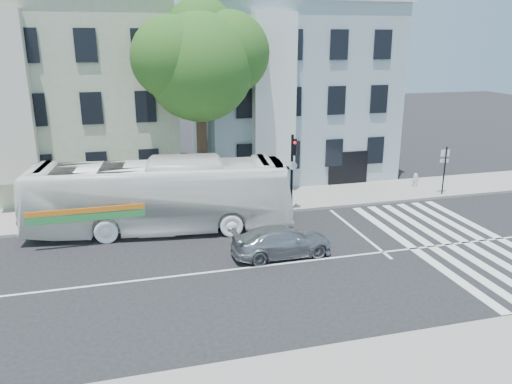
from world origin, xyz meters
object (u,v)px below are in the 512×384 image
object	(u,v)px
bus	(160,196)
sedan	(282,241)
fire_hydrant	(415,180)
traffic_signal	(293,163)

from	to	relation	value
bus	sedan	bearing A→B (deg)	-125.54
sedan	fire_hydrant	xyz separation A→B (m)	(11.06, 7.43, -0.05)
traffic_signal	sedan	bearing A→B (deg)	-91.02
bus	sedan	xyz separation A→B (m)	(4.73, -4.34, -1.11)
traffic_signal	fire_hydrant	bearing A→B (deg)	37.07
bus	sedan	distance (m)	6.51
sedan	fire_hydrant	distance (m)	13.33
sedan	bus	bearing A→B (deg)	44.99
bus	fire_hydrant	xyz separation A→B (m)	(15.79, 3.09, -1.16)
traffic_signal	fire_hydrant	world-z (taller)	traffic_signal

